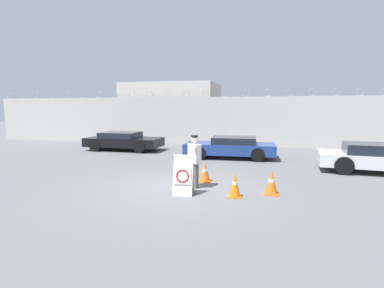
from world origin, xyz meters
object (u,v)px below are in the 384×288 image
at_px(traffic_cone_near, 271,182).
at_px(parked_car_far_side, 380,158).
at_px(parked_car_front_coupe, 123,141).
at_px(barricade_sign, 184,175).
at_px(traffic_cone_mid, 205,172).
at_px(security_guard, 194,159).
at_px(traffic_cone_far, 235,185).
at_px(parked_car_rear_sedan, 230,147).

xyz_separation_m(traffic_cone_near, parked_car_far_side, (4.14, 4.05, 0.24)).
relative_size(parked_car_front_coupe, parked_car_far_side, 0.96).
xyz_separation_m(barricade_sign, traffic_cone_mid, (0.31, 1.64, -0.25)).
distance_m(traffic_cone_mid, parked_car_far_side, 7.03).
relative_size(security_guard, parked_car_far_side, 0.36).
bearing_deg(traffic_cone_far, parked_car_front_coupe, 133.31).
relative_size(barricade_sign, traffic_cone_mid, 1.73).
bearing_deg(traffic_cone_near, security_guard, 175.61).
bearing_deg(barricade_sign, parked_car_far_side, 29.28).
bearing_deg(traffic_cone_far, parked_car_far_side, 41.59).
bearing_deg(barricade_sign, parked_car_front_coupe, 121.08).
bearing_deg(parked_car_rear_sedan, traffic_cone_far, 95.08).
bearing_deg(parked_car_rear_sedan, parked_car_far_side, 158.24).
distance_m(barricade_sign, parked_car_rear_sedan, 6.78).
height_order(security_guard, traffic_cone_near, security_guard).
bearing_deg(parked_car_front_coupe, parked_car_rear_sedan, -10.87).
distance_m(security_guard, traffic_cone_far, 1.64).
xyz_separation_m(security_guard, traffic_cone_near, (2.38, -0.18, -0.57)).
relative_size(traffic_cone_far, parked_car_rear_sedan, 0.15).
bearing_deg(traffic_cone_mid, barricade_sign, -100.79).
bearing_deg(traffic_cone_near, parked_car_front_coupe, 138.93).
distance_m(traffic_cone_mid, traffic_cone_far, 1.97).
relative_size(security_guard, traffic_cone_near, 2.35).
xyz_separation_m(parked_car_front_coupe, parked_car_far_side, (12.62, -3.34, 0.02)).
xyz_separation_m(security_guard, parked_car_far_side, (6.52, 3.87, -0.34)).
bearing_deg(parked_car_far_side, barricade_sign, -139.67).
height_order(traffic_cone_mid, traffic_cone_far, traffic_cone_far).
bearing_deg(parked_car_rear_sedan, parked_car_front_coupe, -13.31).
distance_m(barricade_sign, traffic_cone_near, 2.60).
xyz_separation_m(barricade_sign, traffic_cone_far, (1.50, 0.07, -0.23)).
height_order(barricade_sign, traffic_cone_near, barricade_sign).
height_order(parked_car_front_coupe, parked_car_far_side, parked_car_far_side).
height_order(security_guard, parked_car_far_side, security_guard).
relative_size(barricade_sign, traffic_cone_far, 1.67).
xyz_separation_m(parked_car_rear_sedan, parked_car_far_side, (6.07, -2.10, 0.03)).
distance_m(traffic_cone_near, parked_car_front_coupe, 11.25).
bearing_deg(security_guard, barricade_sign, -64.22).
bearing_deg(parked_car_far_side, parked_car_rear_sedan, 166.28).
height_order(traffic_cone_mid, parked_car_rear_sedan, parked_car_rear_sedan).
relative_size(traffic_cone_near, parked_car_front_coupe, 0.16).
bearing_deg(traffic_cone_mid, traffic_cone_near, -25.30).
height_order(security_guard, traffic_cone_far, security_guard).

